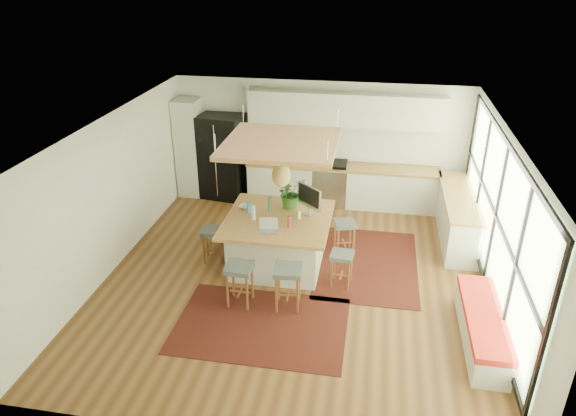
% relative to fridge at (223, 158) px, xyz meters
% --- Properties ---
extents(floor, '(7.00, 7.00, 0.00)m').
position_rel_fridge_xyz_m(floor, '(2.17, -3.18, -0.93)').
color(floor, '#563218').
rests_on(floor, ground).
extents(ceiling, '(7.00, 7.00, 0.00)m').
position_rel_fridge_xyz_m(ceiling, '(2.17, -3.18, 1.78)').
color(ceiling, white).
rests_on(ceiling, ground).
extents(wall_back, '(6.50, 0.00, 6.50)m').
position_rel_fridge_xyz_m(wall_back, '(2.17, 0.32, 0.42)').
color(wall_back, silver).
rests_on(wall_back, ground).
extents(wall_front, '(6.50, 0.00, 6.50)m').
position_rel_fridge_xyz_m(wall_front, '(2.17, -6.68, 0.42)').
color(wall_front, silver).
rests_on(wall_front, ground).
extents(wall_left, '(0.00, 7.00, 7.00)m').
position_rel_fridge_xyz_m(wall_left, '(-1.08, -3.18, 0.42)').
color(wall_left, silver).
rests_on(wall_left, ground).
extents(wall_right, '(0.00, 7.00, 7.00)m').
position_rel_fridge_xyz_m(wall_right, '(5.42, -3.18, 0.42)').
color(wall_right, silver).
rests_on(wall_right, ground).
extents(window_wall, '(0.10, 6.20, 2.60)m').
position_rel_fridge_xyz_m(window_wall, '(5.39, -3.18, 0.47)').
color(window_wall, black).
rests_on(window_wall, wall_right).
extents(pantry, '(0.55, 0.60, 2.25)m').
position_rel_fridge_xyz_m(pantry, '(-0.78, 0.00, 0.20)').
color(pantry, silver).
rests_on(pantry, floor).
extents(back_counter_base, '(4.20, 0.60, 0.88)m').
position_rel_fridge_xyz_m(back_counter_base, '(2.72, 0.00, -0.49)').
color(back_counter_base, silver).
rests_on(back_counter_base, floor).
extents(back_counter_top, '(4.24, 0.64, 0.05)m').
position_rel_fridge_xyz_m(back_counter_top, '(2.72, 0.00, -0.03)').
color(back_counter_top, olive).
rests_on(back_counter_top, back_counter_base).
extents(backsplash, '(4.20, 0.02, 0.80)m').
position_rel_fridge_xyz_m(backsplash, '(2.72, 0.30, 0.43)').
color(backsplash, white).
rests_on(backsplash, wall_back).
extents(upper_cabinets, '(4.20, 0.34, 0.70)m').
position_rel_fridge_xyz_m(upper_cabinets, '(2.72, 0.14, 1.22)').
color(upper_cabinets, silver).
rests_on(upper_cabinets, wall_back).
extents(range, '(0.76, 0.62, 1.00)m').
position_rel_fridge_xyz_m(range, '(2.47, 0.00, -0.43)').
color(range, '#A5A5AA').
rests_on(range, floor).
extents(right_counter_base, '(0.60, 2.50, 0.88)m').
position_rel_fridge_xyz_m(right_counter_base, '(5.10, -1.18, -0.49)').
color(right_counter_base, silver).
rests_on(right_counter_base, floor).
extents(right_counter_top, '(0.64, 2.54, 0.05)m').
position_rel_fridge_xyz_m(right_counter_top, '(5.10, -1.18, -0.03)').
color(right_counter_top, olive).
rests_on(right_counter_top, right_counter_base).
extents(window_bench, '(0.52, 2.00, 0.50)m').
position_rel_fridge_xyz_m(window_bench, '(5.12, -4.38, -0.68)').
color(window_bench, silver).
rests_on(window_bench, floor).
extents(ceiling_panel, '(1.86, 1.86, 0.80)m').
position_rel_fridge_xyz_m(ceiling_panel, '(1.87, -2.78, 1.12)').
color(ceiling_panel, olive).
rests_on(ceiling_panel, ceiling).
extents(rug_near, '(2.60, 1.80, 0.01)m').
position_rel_fridge_xyz_m(rug_near, '(1.89, -4.58, -0.92)').
color(rug_near, black).
rests_on(rug_near, floor).
extents(rug_right, '(1.80, 2.60, 0.01)m').
position_rel_fridge_xyz_m(rug_right, '(3.42, -2.51, -0.92)').
color(rug_right, black).
rests_on(rug_right, floor).
extents(fridge, '(1.06, 0.89, 1.94)m').
position_rel_fridge_xyz_m(fridge, '(0.00, 0.00, 0.00)').
color(fridge, black).
rests_on(fridge, floor).
extents(island, '(1.85, 1.85, 0.93)m').
position_rel_fridge_xyz_m(island, '(1.81, -2.76, -0.46)').
color(island, olive).
rests_on(island, floor).
extents(stool_near_left, '(0.43, 0.43, 0.71)m').
position_rel_fridge_xyz_m(stool_near_left, '(1.43, -4.08, -0.57)').
color(stool_near_left, '#44494C').
rests_on(stool_near_left, floor).
extents(stool_near_right, '(0.47, 0.47, 0.74)m').
position_rel_fridge_xyz_m(stool_near_right, '(2.21, -4.05, -0.57)').
color(stool_near_right, '#44494C').
rests_on(stool_near_right, floor).
extents(stool_right_front, '(0.41, 0.41, 0.63)m').
position_rel_fridge_xyz_m(stool_right_front, '(3.00, -3.29, -0.57)').
color(stool_right_front, '#44494C').
rests_on(stool_right_front, floor).
extents(stool_right_back, '(0.48, 0.48, 0.65)m').
position_rel_fridge_xyz_m(stool_right_back, '(2.96, -2.16, -0.57)').
color(stool_right_back, '#44494C').
rests_on(stool_right_back, floor).
extents(stool_left_side, '(0.43, 0.43, 0.65)m').
position_rel_fridge_xyz_m(stool_left_side, '(0.62, -2.86, -0.57)').
color(stool_left_side, '#44494C').
rests_on(stool_left_side, floor).
extents(laptop, '(0.37, 0.38, 0.23)m').
position_rel_fridge_xyz_m(laptop, '(1.75, -3.30, 0.12)').
color(laptop, '#A5A5AA').
rests_on(laptop, island).
extents(monitor, '(0.59, 0.56, 0.55)m').
position_rel_fridge_xyz_m(monitor, '(2.32, -2.51, 0.26)').
color(monitor, '#A5A5AA').
rests_on(monitor, island).
extents(microwave, '(0.55, 0.36, 0.35)m').
position_rel_fridge_xyz_m(microwave, '(0.92, -0.03, 0.18)').
color(microwave, '#A5A5AA').
rests_on(microwave, back_counter_top).
extents(island_plant, '(0.78, 0.78, 0.45)m').
position_rel_fridge_xyz_m(island_plant, '(1.95, -2.28, 0.23)').
color(island_plant, '#1E4C19').
rests_on(island_plant, island).
extents(island_bowl, '(0.23, 0.23, 0.05)m').
position_rel_fridge_xyz_m(island_bowl, '(1.13, -2.47, 0.03)').
color(island_bowl, silver).
rests_on(island_bowl, island).
extents(island_bottle_0, '(0.07, 0.07, 0.19)m').
position_rel_fridge_xyz_m(island_bottle_0, '(1.26, -2.66, 0.10)').
color(island_bottle_0, '#349AD2').
rests_on(island_bottle_0, island).
extents(island_bottle_1, '(0.07, 0.07, 0.19)m').
position_rel_fridge_xyz_m(island_bottle_1, '(1.41, -2.91, 0.10)').
color(island_bottle_1, silver).
rests_on(island_bottle_1, island).
extents(island_bottle_2, '(0.07, 0.07, 0.19)m').
position_rel_fridge_xyz_m(island_bottle_2, '(2.06, -3.06, 0.10)').
color(island_bottle_2, '#9D3446').
rests_on(island_bottle_2, island).
extents(island_bottle_3, '(0.07, 0.07, 0.19)m').
position_rel_fridge_xyz_m(island_bottle_3, '(2.16, -2.71, 0.10)').
color(island_bottle_3, silver).
rests_on(island_bottle_3, island).
extents(island_bottle_4, '(0.07, 0.07, 0.19)m').
position_rel_fridge_xyz_m(island_bottle_4, '(1.61, -2.51, 0.10)').
color(island_bottle_4, '#416C4F').
rests_on(island_bottle_4, island).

